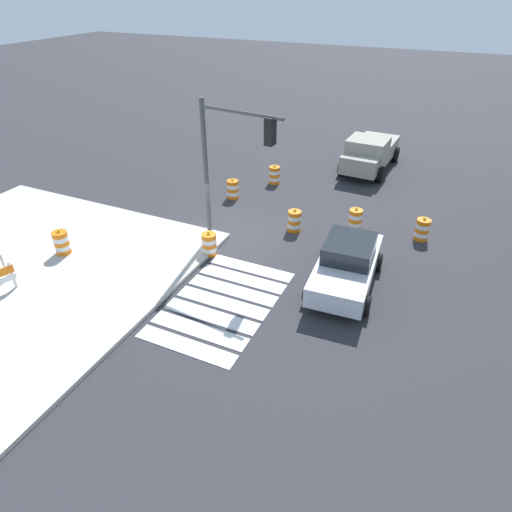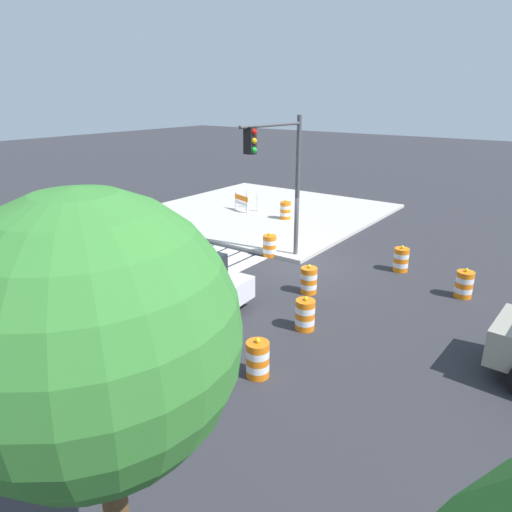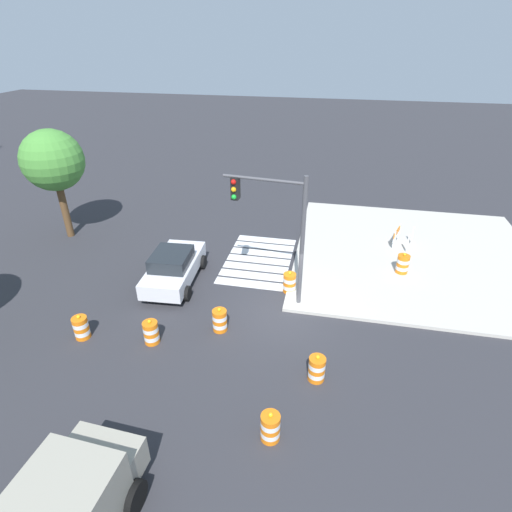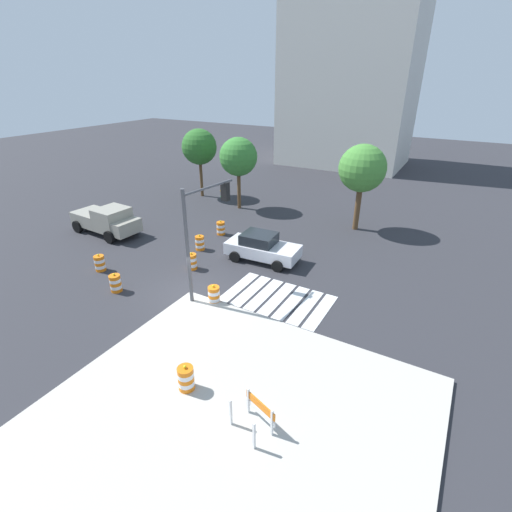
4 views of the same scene
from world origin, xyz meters
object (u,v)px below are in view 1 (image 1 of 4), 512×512
at_px(traffic_barrel_near_corner, 233,189).
at_px(traffic_barrel_crosswalk_end, 209,244).
at_px(traffic_barrel_median_near, 355,219).
at_px(pickup_truck, 369,153).
at_px(traffic_barrel_on_sidewalk, 62,242).
at_px(traffic_barrel_median_far, 294,221).
at_px(traffic_barrel_lane_center, 422,230).
at_px(sports_car, 347,264).
at_px(traffic_barrel_far_curb, 274,175).
at_px(traffic_light_pole, 231,152).

relative_size(traffic_barrel_near_corner, traffic_barrel_crosswalk_end, 1.00).
height_order(traffic_barrel_near_corner, traffic_barrel_median_near, same).
relative_size(pickup_truck, traffic_barrel_on_sidewalk, 5.14).
xyz_separation_m(traffic_barrel_crosswalk_end, traffic_barrel_median_far, (-3.17, 2.28, 0.00)).
distance_m(traffic_barrel_median_near, traffic_barrel_lane_center, 2.70).
bearing_deg(traffic_barrel_lane_center, traffic_barrel_median_near, -84.21).
relative_size(traffic_barrel_crosswalk_end, traffic_barrel_median_far, 1.00).
bearing_deg(sports_car, traffic_barrel_far_curb, -141.62).
height_order(traffic_barrel_median_far, traffic_light_pole, traffic_light_pole).
height_order(traffic_barrel_crosswalk_end, traffic_barrel_lane_center, same).
bearing_deg(traffic_barrel_on_sidewalk, pickup_truck, 148.27).
bearing_deg(traffic_barrel_far_curb, traffic_barrel_near_corner, -23.87).
height_order(pickup_truck, traffic_barrel_median_near, pickup_truck).
bearing_deg(traffic_barrel_far_curb, sports_car, 38.38).
distance_m(sports_car, traffic_barrel_near_corner, 8.26).
relative_size(traffic_barrel_near_corner, traffic_barrel_lane_center, 1.00).
xyz_separation_m(traffic_barrel_median_near, traffic_barrel_lane_center, (-0.27, 2.69, 0.00)).
xyz_separation_m(traffic_barrel_near_corner, traffic_barrel_far_curb, (-2.52, 1.11, 0.00)).
bearing_deg(traffic_light_pole, traffic_barrel_median_far, 144.53).
distance_m(traffic_barrel_on_sidewalk, traffic_light_pole, 7.30).
bearing_deg(traffic_barrel_median_near, traffic_barrel_on_sidewalk, -54.64).
bearing_deg(pickup_truck, traffic_barrel_near_corner, -38.44).
bearing_deg(traffic_barrel_median_near, pickup_truck, -171.55).
xyz_separation_m(pickup_truck, traffic_barrel_crosswalk_end, (11.37, -3.52, -0.52)).
xyz_separation_m(traffic_barrel_on_sidewalk, traffic_light_pole, (-3.27, 5.63, 3.31)).
distance_m(pickup_truck, traffic_barrel_far_curb, 5.57).
height_order(sports_car, traffic_barrel_median_far, sports_car).
relative_size(traffic_barrel_crosswalk_end, traffic_barrel_median_near, 1.00).
bearing_deg(traffic_barrel_near_corner, traffic_barrel_far_curb, 156.13).
distance_m(traffic_barrel_crosswalk_end, traffic_light_pole, 3.61).
height_order(sports_car, traffic_light_pole, traffic_light_pole).
relative_size(traffic_barrel_median_far, traffic_light_pole, 0.19).
relative_size(pickup_truck, traffic_barrel_median_far, 5.14).
relative_size(traffic_barrel_median_near, traffic_barrel_lane_center, 1.00).
bearing_deg(traffic_barrel_lane_center, traffic_light_pole, -60.17).
relative_size(traffic_barrel_near_corner, traffic_light_pole, 0.19).
distance_m(pickup_truck, traffic_light_pole, 11.33).
height_order(traffic_barrel_near_corner, traffic_barrel_on_sidewalk, traffic_barrel_on_sidewalk).
height_order(traffic_barrel_median_far, traffic_barrel_far_curb, same).
distance_m(traffic_barrel_far_curb, traffic_barrel_on_sidewalk, 10.94).
height_order(pickup_truck, traffic_light_pole, traffic_light_pole).
relative_size(traffic_barrel_far_curb, traffic_light_pole, 0.19).
xyz_separation_m(sports_car, traffic_light_pole, (-0.52, -4.64, 3.10)).
height_order(traffic_barrel_median_near, traffic_barrel_far_curb, same).
bearing_deg(traffic_barrel_on_sidewalk, traffic_barrel_crosswalk_end, 115.93).
xyz_separation_m(traffic_barrel_median_far, traffic_barrel_on_sidewalk, (5.61, -7.30, 0.15)).
bearing_deg(traffic_barrel_crosswalk_end, traffic_barrel_median_near, 133.69).
distance_m(traffic_barrel_near_corner, traffic_barrel_median_near, 6.15).
xyz_separation_m(pickup_truck, traffic_barrel_median_near, (7.01, 1.04, -0.52)).
bearing_deg(traffic_barrel_crosswalk_end, traffic_barrel_near_corner, -162.63).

